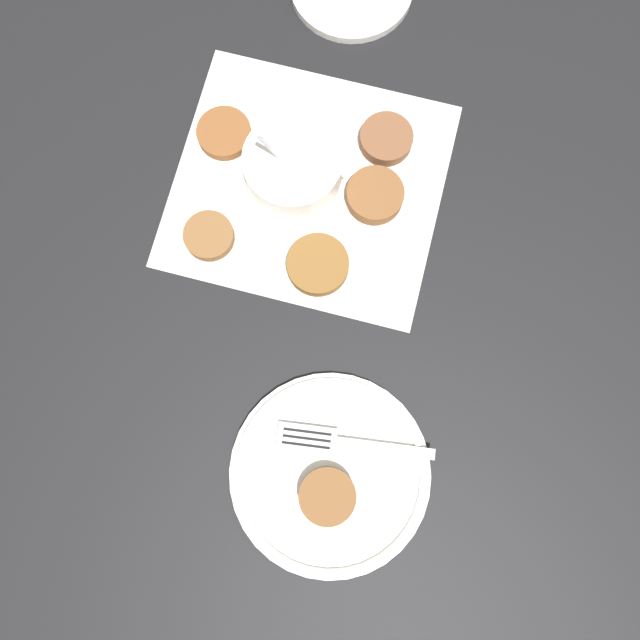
% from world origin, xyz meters
% --- Properties ---
extents(ground_plane, '(4.00, 4.00, 0.00)m').
position_xyz_m(ground_plane, '(0.00, 0.00, 0.00)').
color(ground_plane, black).
extents(napkin, '(0.32, 0.30, 0.00)m').
position_xyz_m(napkin, '(0.00, -0.02, 0.00)').
color(napkin, silver).
rests_on(napkin, ground_plane).
extents(sauce_bowl, '(0.13, 0.12, 0.10)m').
position_xyz_m(sauce_bowl, '(-0.02, -0.01, 0.03)').
color(sauce_bowl, white).
rests_on(sauce_bowl, napkin).
extents(fritter_0, '(0.07, 0.07, 0.02)m').
position_xyz_m(fritter_0, '(0.03, -0.11, 0.01)').
color(fritter_0, brown).
rests_on(fritter_0, napkin).
extents(fritter_1, '(0.07, 0.07, 0.01)m').
position_xyz_m(fritter_1, '(-0.11, 0.02, 0.01)').
color(fritter_1, brown).
rests_on(fritter_1, napkin).
extents(fritter_2, '(0.07, 0.07, 0.02)m').
position_xyz_m(fritter_2, '(0.08, -0.02, 0.01)').
color(fritter_2, brown).
rests_on(fritter_2, napkin).
extents(fritter_3, '(0.06, 0.06, 0.01)m').
position_xyz_m(fritter_3, '(-0.10, -0.11, 0.01)').
color(fritter_3, brown).
rests_on(fritter_3, napkin).
extents(fritter_4, '(0.06, 0.06, 0.02)m').
position_xyz_m(fritter_4, '(0.08, 0.06, 0.01)').
color(fritter_4, brown).
rests_on(fritter_4, napkin).
extents(serving_plate, '(0.22, 0.22, 0.02)m').
position_xyz_m(serving_plate, '(0.10, -0.34, 0.01)').
color(serving_plate, white).
rests_on(serving_plate, ground_plane).
extents(fritter_on_plate, '(0.06, 0.06, 0.02)m').
position_xyz_m(fritter_on_plate, '(0.10, -0.36, 0.03)').
color(fritter_on_plate, brown).
rests_on(fritter_on_plate, serving_plate).
extents(fork, '(0.17, 0.04, 0.00)m').
position_xyz_m(fork, '(0.10, -0.31, 0.02)').
color(fork, silver).
rests_on(fork, serving_plate).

